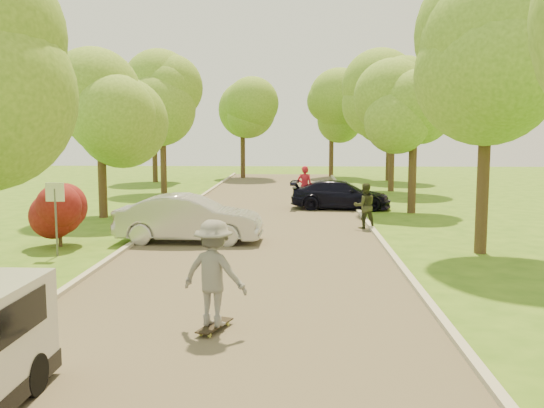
% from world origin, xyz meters
% --- Properties ---
extents(ground, '(100.00, 100.00, 0.00)m').
position_xyz_m(ground, '(0.00, 0.00, 0.00)').
color(ground, '#376417').
rests_on(ground, ground).
extents(road, '(8.00, 60.00, 0.01)m').
position_xyz_m(road, '(0.00, 8.00, 0.01)').
color(road, '#4C4438').
rests_on(road, ground).
extents(curb_left, '(0.18, 60.00, 0.12)m').
position_xyz_m(curb_left, '(-4.05, 8.00, 0.06)').
color(curb_left, '#B2AD9E').
rests_on(curb_left, ground).
extents(curb_right, '(0.18, 60.00, 0.12)m').
position_xyz_m(curb_right, '(4.05, 8.00, 0.06)').
color(curb_right, '#B2AD9E').
rests_on(curb_right, ground).
extents(street_sign, '(0.55, 0.06, 2.17)m').
position_xyz_m(street_sign, '(-5.80, 4.00, 1.56)').
color(street_sign, '#59595E').
rests_on(street_sign, ground).
extents(red_shrub, '(1.70, 1.70, 1.95)m').
position_xyz_m(red_shrub, '(-6.30, 5.50, 1.10)').
color(red_shrub, '#382619').
rests_on(red_shrub, ground).
extents(tree_l_midb, '(4.30, 4.20, 6.62)m').
position_xyz_m(tree_l_midb, '(-6.81, 12.00, 4.59)').
color(tree_l_midb, '#382619').
rests_on(tree_l_midb, ground).
extents(tree_l_far, '(4.92, 4.80, 7.79)m').
position_xyz_m(tree_l_far, '(-6.39, 22.00, 5.47)').
color(tree_l_far, '#382619').
rests_on(tree_l_far, ground).
extents(tree_r_mida, '(5.13, 5.00, 7.95)m').
position_xyz_m(tree_r_mida, '(7.02, 5.00, 5.54)').
color(tree_r_mida, '#382619').
rests_on(tree_r_mida, ground).
extents(tree_r_midb, '(4.51, 4.40, 7.01)m').
position_xyz_m(tree_r_midb, '(6.60, 14.00, 4.88)').
color(tree_r_midb, '#382619').
rests_on(tree_r_midb, ground).
extents(tree_r_far, '(5.33, 5.20, 8.34)m').
position_xyz_m(tree_r_far, '(7.23, 24.00, 5.83)').
color(tree_r_far, '#382619').
rests_on(tree_r_far, ground).
extents(tree_bg_a, '(5.12, 5.00, 7.72)m').
position_xyz_m(tree_bg_a, '(-8.78, 30.00, 5.31)').
color(tree_bg_a, '#382619').
rests_on(tree_bg_a, ground).
extents(tree_bg_b, '(5.12, 5.00, 7.95)m').
position_xyz_m(tree_bg_b, '(8.22, 32.00, 5.54)').
color(tree_bg_b, '#382619').
rests_on(tree_bg_b, ground).
extents(tree_bg_c, '(4.92, 4.80, 7.33)m').
position_xyz_m(tree_bg_c, '(-2.79, 34.00, 5.02)').
color(tree_bg_c, '#382619').
rests_on(tree_bg_c, ground).
extents(tree_bg_d, '(5.12, 5.00, 7.72)m').
position_xyz_m(tree_bg_d, '(4.22, 36.00, 5.31)').
color(tree_bg_d, '#382619').
rests_on(tree_bg_d, ground).
extents(silver_sedan, '(4.83, 1.77, 1.58)m').
position_xyz_m(silver_sedan, '(-2.30, 6.40, 0.79)').
color(silver_sedan, '#B1B1B6').
rests_on(silver_sedan, ground).
extents(dark_sedan, '(4.82, 2.28, 1.36)m').
position_xyz_m(dark_sedan, '(3.30, 15.21, 0.68)').
color(dark_sedan, black).
rests_on(dark_sedan, ground).
extents(longboard, '(0.61, 1.03, 0.12)m').
position_xyz_m(longboard, '(-0.25, -2.52, 0.11)').
color(longboard, black).
rests_on(longboard, ground).
extents(skateboarder, '(1.43, 1.12, 1.95)m').
position_xyz_m(skateboarder, '(-0.25, -2.52, 1.10)').
color(skateboarder, slate).
rests_on(skateboarder, longboard).
extents(person_striped, '(0.78, 0.56, 1.98)m').
position_xyz_m(person_striped, '(1.62, 16.27, 0.99)').
color(person_striped, red).
rests_on(person_striped, ground).
extents(person_olive, '(0.93, 0.78, 1.72)m').
position_xyz_m(person_olive, '(3.80, 9.46, 0.86)').
color(person_olive, '#2E321E').
rests_on(person_olive, ground).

